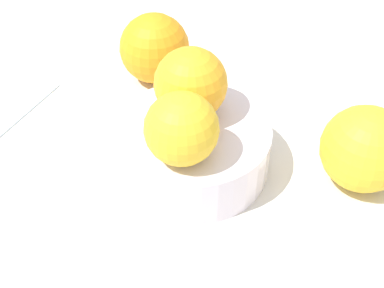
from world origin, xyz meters
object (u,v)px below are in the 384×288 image
object	(u,v)px
orange_loose_1	(155,48)
orange_in_bowl_1	(182,129)
orange_in_bowl_0	(191,84)
orange_loose_0	(365,149)
fruit_bowl	(192,149)

from	to	relation	value
orange_loose_1	orange_in_bowl_1	bearing A→B (deg)	60.63
orange_in_bowl_0	orange_loose_0	distance (cm)	16.71
orange_in_bowl_1	orange_loose_0	bearing A→B (deg)	147.14
fruit_bowl	orange_in_bowl_1	bearing A→B (deg)	37.36
fruit_bowl	orange_loose_0	bearing A→B (deg)	133.83
fruit_bowl	orange_loose_1	world-z (taller)	orange_loose_1
fruit_bowl	orange_in_bowl_0	world-z (taller)	orange_in_bowl_0
orange_in_bowl_1	orange_loose_0	size ratio (longest dim) A/B	0.78
fruit_bowl	orange_loose_0	xyz separation A→B (cm)	(-10.82, 11.27, 1.65)
orange_loose_0	orange_loose_1	size ratio (longest dim) A/B	0.99
orange_in_bowl_0	orange_loose_1	distance (cm)	14.15
orange_loose_0	orange_in_bowl_0	bearing A→B (deg)	-53.91
orange_in_bowl_1	orange_loose_1	bearing A→B (deg)	-119.37
fruit_bowl	orange_loose_1	bearing A→B (deg)	-113.83
orange_loose_1	orange_loose_0	bearing A→B (deg)	100.00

